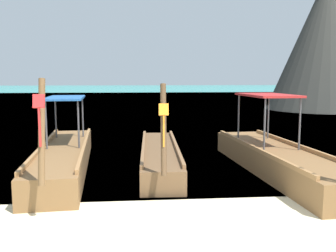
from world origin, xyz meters
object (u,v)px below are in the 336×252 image
longtail_boat_red_ribbon (64,157)px  karst_rock (330,42)px  longtail_boat_orange_ribbon (160,156)px  longtail_boat_green_ribbon (278,159)px

longtail_boat_red_ribbon → karst_rock: size_ratio=0.64×
longtail_boat_red_ribbon → longtail_boat_orange_ribbon: bearing=3.9°
longtail_boat_red_ribbon → longtail_boat_orange_ribbon: (2.67, 0.18, -0.08)m
longtail_boat_red_ribbon → longtail_boat_green_ribbon: longtail_boat_red_ribbon is taller
longtail_boat_orange_ribbon → karst_rock: bearing=51.2°
karst_rock → longtail_boat_red_ribbon: bearing=-133.2°
longtail_boat_red_ribbon → longtail_boat_green_ribbon: (5.80, -0.85, 0.00)m
longtail_boat_red_ribbon → karst_rock: 26.09m
longtail_boat_red_ribbon → karst_rock: karst_rock is taller
longtail_boat_orange_ribbon → longtail_boat_green_ribbon: bearing=-18.3°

